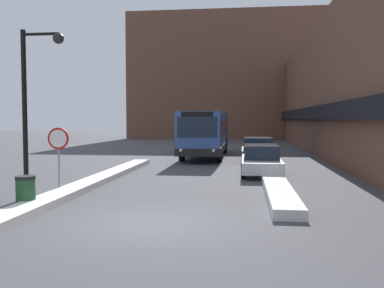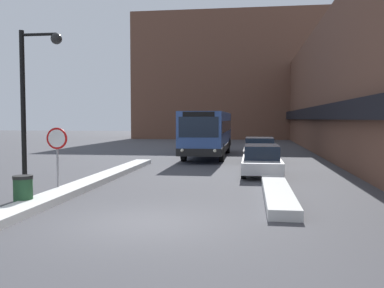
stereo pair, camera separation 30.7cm
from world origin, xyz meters
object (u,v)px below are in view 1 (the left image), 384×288
at_px(parked_car_front, 261,160).
at_px(parked_car_middle, 257,150).
at_px(city_bus, 206,132).
at_px(stop_sign, 58,146).
at_px(street_lamp, 33,93).
at_px(trash_bin, 26,192).

xyz_separation_m(parked_car_front, parked_car_middle, (0.00, 5.62, 0.05)).
distance_m(city_bus, parked_car_front, 9.90).
xyz_separation_m(parked_car_front, stop_sign, (-7.24, -6.20, 0.99)).
height_order(stop_sign, street_lamp, street_lamp).
height_order(parked_car_front, trash_bin, parked_car_front).
relative_size(parked_car_front, stop_sign, 2.04).
relative_size(city_bus, stop_sign, 4.82).
relative_size(stop_sign, street_lamp, 0.42).
bearing_deg(stop_sign, street_lamp, -112.56).
relative_size(stop_sign, trash_bin, 2.46).
relative_size(city_bus, parked_car_middle, 2.65).
bearing_deg(trash_bin, stop_sign, 90.24).
bearing_deg(stop_sign, city_bus, 76.22).
bearing_deg(parked_car_front, parked_car_middle, 90.00).
distance_m(city_bus, stop_sign, 15.88).
xyz_separation_m(parked_car_middle, street_lamp, (-7.63, -12.77, 2.73)).
relative_size(street_lamp, trash_bin, 5.81).
bearing_deg(parked_car_front, city_bus, 110.56).
distance_m(parked_car_front, stop_sign, 9.59).
bearing_deg(city_bus, stop_sign, -103.78).
distance_m(city_bus, trash_bin, 18.19).
bearing_deg(parked_car_front, trash_bin, -130.30).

